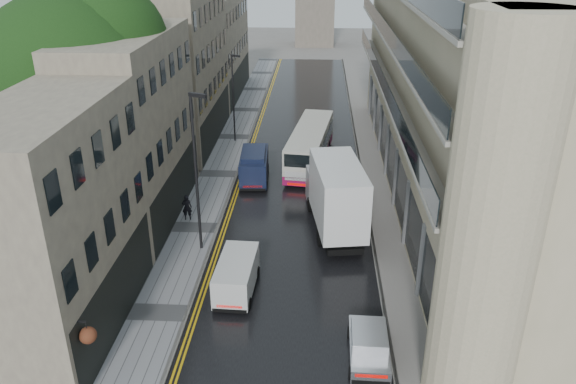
# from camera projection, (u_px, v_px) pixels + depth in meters

# --- Properties ---
(road) EXTENTS (9.00, 85.00, 0.02)m
(road) POSITION_uv_depth(u_px,v_px,m) (299.00, 177.00, 40.66)
(road) COLOR black
(road) RESTS_ON ground
(left_sidewalk) EXTENTS (2.70, 85.00, 0.12)m
(left_sidewalk) POSITION_uv_depth(u_px,v_px,m) (219.00, 174.00, 40.93)
(left_sidewalk) COLOR gray
(left_sidewalk) RESTS_ON ground
(right_sidewalk) EXTENTS (1.80, 85.00, 0.12)m
(right_sidewalk) POSITION_uv_depth(u_px,v_px,m) (374.00, 178.00, 40.37)
(right_sidewalk) COLOR slate
(right_sidewalk) RESTS_ON ground
(old_shop_row) EXTENTS (4.50, 56.00, 12.00)m
(old_shop_row) POSITION_uv_depth(u_px,v_px,m) (171.00, 85.00, 40.91)
(old_shop_row) COLOR gray
(old_shop_row) RESTS_ON ground
(modern_block) EXTENTS (8.00, 40.00, 14.00)m
(modern_block) POSITION_uv_depth(u_px,v_px,m) (459.00, 89.00, 35.88)
(modern_block) COLOR beige
(modern_block) RESTS_ON ground
(tree_near) EXTENTS (10.56, 10.56, 13.89)m
(tree_near) POSITION_uv_depth(u_px,v_px,m) (73.00, 111.00, 31.59)
(tree_near) COLOR black
(tree_near) RESTS_ON ground
(tree_far) EXTENTS (9.24, 9.24, 12.46)m
(tree_far) POSITION_uv_depth(u_px,v_px,m) (146.00, 72.00, 43.67)
(tree_far) COLOR black
(tree_far) RESTS_ON ground
(cream_bus) EXTENTS (3.60, 10.41, 2.78)m
(cream_bus) POSITION_uv_depth(u_px,v_px,m) (289.00, 158.00, 40.11)
(cream_bus) COLOR beige
(cream_bus) RESTS_ON road
(white_lorry) EXTENTS (3.68, 8.58, 4.36)m
(white_lorry) POSITION_uv_depth(u_px,v_px,m) (320.00, 211.00, 30.73)
(white_lorry) COLOR white
(white_lorry) RESTS_ON road
(silver_hatchback) EXTENTS (1.63, 3.58, 1.33)m
(silver_hatchback) POSITION_uv_depth(u_px,v_px,m) (352.00, 365.00, 21.86)
(silver_hatchback) COLOR silver
(silver_hatchback) RESTS_ON road
(white_van) EXTENTS (1.84, 4.00, 1.78)m
(white_van) POSITION_uv_depth(u_px,v_px,m) (215.00, 291.00, 25.99)
(white_van) COLOR silver
(white_van) RESTS_ON road
(navy_van) EXTENTS (2.11, 4.74, 2.37)m
(navy_van) POSITION_uv_depth(u_px,v_px,m) (240.00, 173.00, 38.14)
(navy_van) COLOR black
(navy_van) RESTS_ON road
(pedestrian) EXTENTS (0.64, 0.46, 1.63)m
(pedestrian) POSITION_uv_depth(u_px,v_px,m) (187.00, 207.00, 33.97)
(pedestrian) COLOR black
(pedestrian) RESTS_ON left_sidewalk
(lamp_post_near) EXTENTS (0.99, 0.58, 8.75)m
(lamp_post_near) POSITION_uv_depth(u_px,v_px,m) (196.00, 175.00, 29.36)
(lamp_post_near) COLOR black
(lamp_post_near) RESTS_ON left_sidewalk
(lamp_post_far) EXTENTS (0.81, 0.49, 7.19)m
(lamp_post_far) POSITION_uv_depth(u_px,v_px,m) (233.00, 99.00, 46.01)
(lamp_post_far) COLOR black
(lamp_post_far) RESTS_ON left_sidewalk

